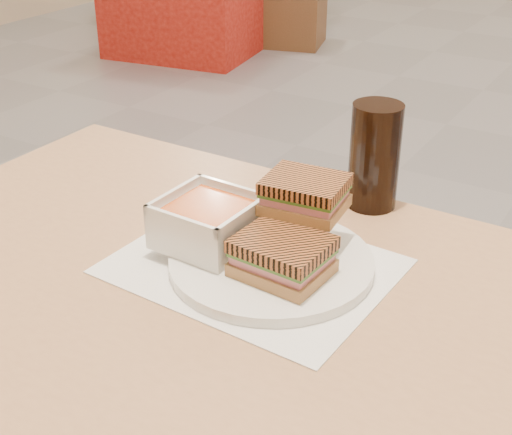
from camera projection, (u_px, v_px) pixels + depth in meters
The scene contains 8 objects.
main_table at pixel (255, 367), 0.97m from camera, with size 1.20×0.70×0.75m.
tray_liner at pixel (253, 266), 0.98m from camera, with size 0.37×0.29×0.00m.
plate at pixel (271, 263), 0.97m from camera, with size 0.28×0.28×0.01m.
soup_bowl at pixel (208, 224), 0.99m from camera, with size 0.13×0.13×0.07m.
panini_lower at pixel (282, 256), 0.92m from camera, with size 0.12×0.10×0.05m.
panini_upper at pixel (305, 194), 0.97m from camera, with size 0.11×0.10×0.05m.
cola_glass at pixel (374, 156), 1.10m from camera, with size 0.08×0.08×0.17m.
bg_chair_0r at pixel (294, 13), 4.79m from camera, with size 0.47×0.47×0.42m.
Camera 1 is at (0.45, -2.72, 1.27)m, focal length 50.69 mm.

